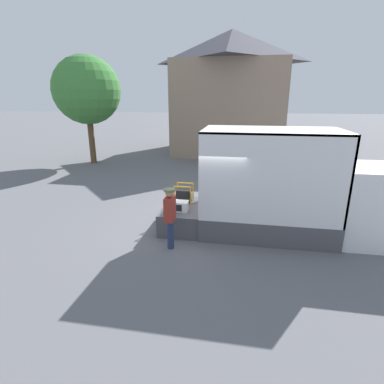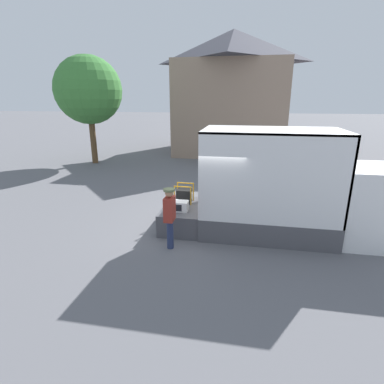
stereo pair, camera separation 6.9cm
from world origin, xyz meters
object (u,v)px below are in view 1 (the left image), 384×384
object	(u,v)px
box_truck	(319,206)
worker_person	(170,213)
portable_generator	(184,196)
street_tree	(87,90)
microwave	(179,206)

from	to	relation	value
box_truck	worker_person	bearing A→B (deg)	-159.55
portable_generator	street_tree	bearing A→B (deg)	132.36
microwave	street_tree	xyz separation A→B (m)	(-7.58, 9.11, 3.57)
microwave	street_tree	distance (m)	12.38
box_truck	street_tree	world-z (taller)	street_tree
worker_person	street_tree	size ratio (longest dim) A/B	0.27
microwave	box_truck	bearing A→B (deg)	5.65
street_tree	worker_person	bearing A→B (deg)	-53.44
box_truck	street_tree	distance (m)	14.97
worker_person	box_truck	bearing A→B (deg)	20.45
portable_generator	worker_person	xyz separation A→B (m)	(-0.01, -1.90, 0.14)
worker_person	street_tree	distance (m)	13.17
box_truck	street_tree	bearing A→B (deg)	143.33
street_tree	box_truck	bearing A→B (deg)	-36.67
microwave	worker_person	world-z (taller)	worker_person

